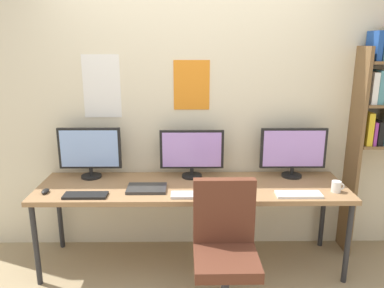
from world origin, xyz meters
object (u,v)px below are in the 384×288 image
monitor_center (192,152)px  coffee_mug (336,187)px  laptop_closed (147,188)px  desk (192,191)px  computer_mouse (45,191)px  keyboard_left (85,195)px  monitor_left (90,151)px  monitor_right (293,151)px  keyboard_center (192,195)px  office_chair (225,264)px  keyboard_right (299,194)px

monitor_center → coffee_mug: 1.24m
laptop_closed → coffee_mug: bearing=-2.2°
desk → computer_mouse: computer_mouse is taller
computer_mouse → coffee_mug: size_ratio=0.91×
keyboard_left → monitor_center: bearing=27.8°
monitor_left → keyboard_left: bearing=-82.3°
monitor_center → keyboard_left: 0.98m
coffee_mug → computer_mouse: bearing=-180.0°
laptop_closed → coffee_mug: (1.54, -0.06, 0.03)m
monitor_center → computer_mouse: monitor_center is taller
monitor_right → computer_mouse: monitor_right is taller
desk → monitor_center: 0.35m
monitor_left → monitor_right: size_ratio=0.94×
monitor_center → desk: bearing=-90.0°
keyboard_left → laptop_closed: size_ratio=1.06×
keyboard_center → laptop_closed: 0.40m
office_chair → coffee_mug: (0.94, 0.50, 0.38)m
office_chair → monitor_left: monitor_left is taller
office_chair → keyboard_right: (0.62, 0.42, 0.35)m
monitor_center → laptop_closed: 0.53m
office_chair → keyboard_center: bearing=118.0°
office_chair → keyboard_right: bearing=34.4°
keyboard_center → computer_mouse: size_ratio=3.53×
desk → laptop_closed: 0.39m
monitor_right → keyboard_center: size_ratio=1.72×
monitor_right → keyboard_left: (-1.74, -0.44, -0.23)m
laptop_closed → keyboard_center: bearing=-20.0°
laptop_closed → office_chair: bearing=-43.1°
monitor_left → keyboard_center: 1.03m
office_chair → keyboard_center: 0.59m
keyboard_right → computer_mouse: size_ratio=3.75×
coffee_mug → monitor_left: bearing=170.0°
keyboard_right → laptop_closed: bearing=173.6°
office_chair → monitor_center: size_ratio=1.76×
monitor_center → computer_mouse: 1.26m
keyboard_center → office_chair: bearing=-62.0°
office_chair → coffee_mug: 1.13m
coffee_mug → monitor_right: bearing=126.1°
monitor_center → monitor_right: bearing=0.0°
desk → coffee_mug: size_ratio=24.49×
monitor_left → laptop_closed: bearing=-30.2°
desk → office_chair: size_ratio=2.62×
keyboard_left → computer_mouse: (-0.34, 0.08, 0.01)m
office_chair → laptop_closed: office_chair is taller
monitor_right → office_chair: bearing=-128.0°
keyboard_left → desk: bearing=15.3°
monitor_center → monitor_right: (0.90, 0.00, 0.01)m
keyboard_center → computer_mouse: bearing=176.3°
keyboard_left → keyboard_right: size_ratio=0.95×
office_chair → keyboard_left: 1.20m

